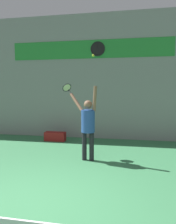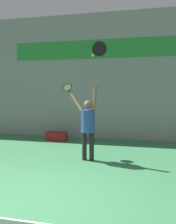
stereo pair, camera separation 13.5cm
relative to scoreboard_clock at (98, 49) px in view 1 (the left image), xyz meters
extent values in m
plane|color=#387A4C|center=(-0.34, -5.48, -3.60)|extent=(18.00, 18.00, 0.00)
cube|color=gray|center=(-0.34, 0.08, -1.10)|extent=(18.00, 0.10, 5.00)
cube|color=#288C38|center=(-0.34, 0.02, 0.00)|extent=(6.46, 0.02, 0.71)
cylinder|color=black|center=(0.00, 0.00, 0.00)|extent=(0.52, 0.02, 0.52)
torus|color=black|center=(0.00, 0.00, 0.00)|extent=(0.57, 0.05, 0.57)
cube|color=black|center=(0.00, -0.01, 0.09)|extent=(0.02, 0.01, 0.21)
cylinder|color=black|center=(0.04, -2.80, -3.20)|extent=(0.13, 0.13, 0.80)
cylinder|color=black|center=(0.25, -2.80, -3.20)|extent=(0.13, 0.13, 0.80)
cylinder|color=#26478C|center=(0.15, -2.80, -2.48)|extent=(0.38, 0.38, 0.63)
sphere|color=brown|center=(0.15, -2.80, -2.02)|extent=(0.23, 0.23, 0.23)
cylinder|color=brown|center=(0.34, -2.82, -1.85)|extent=(0.17, 0.16, 0.70)
cylinder|color=brown|center=(-0.22, -2.64, -1.97)|extent=(0.50, 0.43, 0.53)
cylinder|color=black|center=(-0.48, -2.41, -1.68)|extent=(0.16, 0.17, 0.15)
torus|color=black|center=(-0.62, -2.26, -1.54)|extent=(0.33, 0.32, 0.25)
cylinder|color=beige|center=(-0.62, -2.26, -1.54)|extent=(0.27, 0.26, 0.20)
sphere|color=#CCDB2D|center=(0.30, -2.88, -0.70)|extent=(0.06, 0.06, 0.06)
cube|color=maroon|center=(-1.56, -0.72, -3.43)|extent=(0.81, 0.32, 0.35)
camera|label=1|loc=(1.28, -8.72, -1.62)|focal=35.00mm
camera|label=2|loc=(1.41, -8.69, -1.62)|focal=35.00mm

